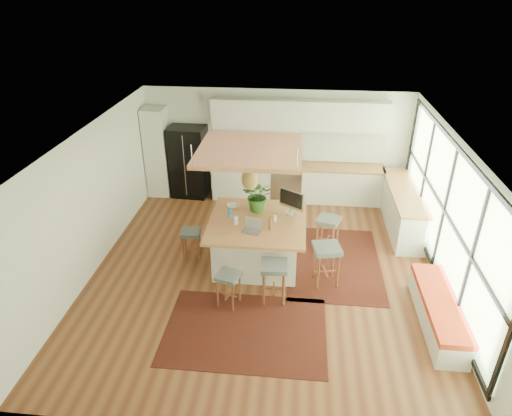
# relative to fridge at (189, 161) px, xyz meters

# --- Properties ---
(floor) EXTENTS (7.00, 7.00, 0.00)m
(floor) POSITION_rel_fridge_xyz_m (2.17, -3.19, -0.93)
(floor) COLOR brown
(floor) RESTS_ON ground
(ceiling) EXTENTS (7.00, 7.00, 0.00)m
(ceiling) POSITION_rel_fridge_xyz_m (2.17, -3.19, 1.78)
(ceiling) COLOR white
(ceiling) RESTS_ON ground
(wall_back) EXTENTS (6.50, 0.00, 6.50)m
(wall_back) POSITION_rel_fridge_xyz_m (2.17, 0.31, 0.42)
(wall_back) COLOR white
(wall_back) RESTS_ON ground
(wall_front) EXTENTS (6.50, 0.00, 6.50)m
(wall_front) POSITION_rel_fridge_xyz_m (2.17, -6.69, 0.42)
(wall_front) COLOR white
(wall_front) RESTS_ON ground
(wall_left) EXTENTS (0.00, 7.00, 7.00)m
(wall_left) POSITION_rel_fridge_xyz_m (-1.08, -3.19, 0.42)
(wall_left) COLOR white
(wall_left) RESTS_ON ground
(wall_right) EXTENTS (0.00, 7.00, 7.00)m
(wall_right) POSITION_rel_fridge_xyz_m (5.42, -3.19, 0.42)
(wall_right) COLOR white
(wall_right) RESTS_ON ground
(window_wall) EXTENTS (0.10, 6.20, 2.60)m
(window_wall) POSITION_rel_fridge_xyz_m (5.39, -3.19, 0.47)
(window_wall) COLOR black
(window_wall) RESTS_ON wall_right
(pantry) EXTENTS (0.55, 0.60, 2.25)m
(pantry) POSITION_rel_fridge_xyz_m (-0.78, -0.01, 0.20)
(pantry) COLOR white
(pantry) RESTS_ON floor
(back_counter_base) EXTENTS (4.20, 0.60, 0.88)m
(back_counter_base) POSITION_rel_fridge_xyz_m (2.72, -0.01, -0.49)
(back_counter_base) COLOR white
(back_counter_base) RESTS_ON floor
(back_counter_top) EXTENTS (4.24, 0.64, 0.05)m
(back_counter_top) POSITION_rel_fridge_xyz_m (2.72, -0.01, -0.03)
(back_counter_top) COLOR #AC683D
(back_counter_top) RESTS_ON back_counter_base
(backsplash) EXTENTS (4.20, 0.02, 0.80)m
(backsplash) POSITION_rel_fridge_xyz_m (2.72, 0.29, 0.43)
(backsplash) COLOR white
(backsplash) RESTS_ON wall_back
(upper_cabinets) EXTENTS (4.20, 0.34, 0.70)m
(upper_cabinets) POSITION_rel_fridge_xyz_m (2.72, 0.13, 1.22)
(upper_cabinets) COLOR white
(upper_cabinets) RESTS_ON wall_back
(range) EXTENTS (0.76, 0.62, 1.00)m
(range) POSITION_rel_fridge_xyz_m (2.47, -0.01, -0.43)
(range) COLOR #A5A5AA
(range) RESTS_ON floor
(right_counter_base) EXTENTS (0.60, 2.50, 0.88)m
(right_counter_base) POSITION_rel_fridge_xyz_m (5.10, -1.19, -0.49)
(right_counter_base) COLOR white
(right_counter_base) RESTS_ON floor
(right_counter_top) EXTENTS (0.64, 2.54, 0.05)m
(right_counter_top) POSITION_rel_fridge_xyz_m (5.10, -1.19, -0.03)
(right_counter_top) COLOR #AC683D
(right_counter_top) RESTS_ON right_counter_base
(window_bench) EXTENTS (0.52, 2.00, 0.50)m
(window_bench) POSITION_rel_fridge_xyz_m (5.12, -4.39, -0.68)
(window_bench) COLOR white
(window_bench) RESTS_ON floor
(ceiling_panel) EXTENTS (1.86, 1.86, 0.80)m
(ceiling_panel) POSITION_rel_fridge_xyz_m (1.87, -2.79, 1.12)
(ceiling_panel) COLOR #AC683D
(ceiling_panel) RESTS_ON ceiling
(rug_near) EXTENTS (2.60, 1.80, 0.01)m
(rug_near) POSITION_rel_fridge_xyz_m (2.02, -4.87, -0.92)
(rug_near) COLOR black
(rug_near) RESTS_ON floor
(rug_right) EXTENTS (1.80, 2.60, 0.01)m
(rug_right) POSITION_rel_fridge_xyz_m (3.55, -2.78, -0.92)
(rug_right) COLOR black
(rug_right) RESTS_ON floor
(fridge) EXTENTS (0.94, 0.76, 1.80)m
(fridge) POSITION_rel_fridge_xyz_m (0.00, 0.00, 0.00)
(fridge) COLOR black
(fridge) RESTS_ON floor
(island) EXTENTS (1.85, 1.85, 0.93)m
(island) POSITION_rel_fridge_xyz_m (2.02, -2.89, -0.46)
(island) COLOR #AC683D
(island) RESTS_ON floor
(stool_near_left) EXTENTS (0.47, 0.47, 0.64)m
(stool_near_left) POSITION_rel_fridge_xyz_m (1.66, -4.24, -0.57)
(stool_near_left) COLOR #4C5254
(stool_near_left) RESTS_ON floor
(stool_near_right) EXTENTS (0.47, 0.47, 0.76)m
(stool_near_right) POSITION_rel_fridge_xyz_m (2.42, -4.04, -0.57)
(stool_near_right) COLOR #4C5254
(stool_near_right) RESTS_ON floor
(stool_right_front) EXTENTS (0.56, 0.56, 0.80)m
(stool_right_front) POSITION_rel_fridge_xyz_m (3.34, -3.46, -0.57)
(stool_right_front) COLOR #4C5254
(stool_right_front) RESTS_ON floor
(stool_right_back) EXTENTS (0.56, 0.56, 0.73)m
(stool_right_back) POSITION_rel_fridge_xyz_m (3.41, -2.30, -0.57)
(stool_right_back) COLOR #4C5254
(stool_right_back) RESTS_ON floor
(stool_left_side) EXTENTS (0.42, 0.42, 0.65)m
(stool_left_side) POSITION_rel_fridge_xyz_m (0.70, -2.91, -0.57)
(stool_left_side) COLOR #4C5254
(stool_left_side) RESTS_ON floor
(laptop) EXTENTS (0.41, 0.42, 0.25)m
(laptop) POSITION_rel_fridge_xyz_m (1.95, -3.31, 0.12)
(laptop) COLOR #A5A5AA
(laptop) RESTS_ON island
(monitor) EXTENTS (0.58, 0.47, 0.52)m
(monitor) POSITION_rel_fridge_xyz_m (2.65, -2.56, 0.26)
(monitor) COLOR #A5A5AA
(monitor) RESTS_ON island
(microwave) EXTENTS (0.55, 0.32, 0.36)m
(microwave) POSITION_rel_fridge_xyz_m (1.31, -0.04, 0.18)
(microwave) COLOR #A5A5AA
(microwave) RESTS_ON back_counter_top
(island_plant) EXTENTS (0.59, 0.66, 0.50)m
(island_plant) POSITION_rel_fridge_xyz_m (1.99, -2.45, 0.26)
(island_plant) COLOR #1E4C19
(island_plant) RESTS_ON island
(island_bowl) EXTENTS (0.31, 0.31, 0.06)m
(island_bowl) POSITION_rel_fridge_xyz_m (1.48, -2.38, 0.03)
(island_bowl) COLOR white
(island_bowl) RESTS_ON island
(island_bottle_0) EXTENTS (0.07, 0.07, 0.19)m
(island_bottle_0) POSITION_rel_fridge_xyz_m (1.47, -2.79, 0.10)
(island_bottle_0) COLOR #2E70B9
(island_bottle_0) RESTS_ON island
(island_bottle_1) EXTENTS (0.07, 0.07, 0.19)m
(island_bottle_1) POSITION_rel_fridge_xyz_m (1.62, -3.04, 0.10)
(island_bottle_1) COLOR silver
(island_bottle_1) RESTS_ON island
(island_bottle_2) EXTENTS (0.07, 0.07, 0.19)m
(island_bottle_2) POSITION_rel_fridge_xyz_m (2.27, -3.19, 0.10)
(island_bottle_2) COLOR brown
(island_bottle_2) RESTS_ON island
(island_bottle_3) EXTENTS (0.07, 0.07, 0.19)m
(island_bottle_3) POSITION_rel_fridge_xyz_m (2.37, -2.84, 0.10)
(island_bottle_3) COLOR white
(island_bottle_3) RESTS_ON island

